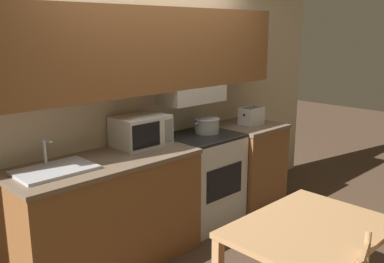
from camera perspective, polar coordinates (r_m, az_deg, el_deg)
ground_plane at (r=4.51m, az=-5.77°, el=-12.39°), size 16.00×16.00×0.00m
wall_back at (r=4.04m, az=-5.51°, el=7.23°), size 5.38×0.38×2.55m
lower_counter_main at (r=3.70m, az=-11.31°, el=-10.63°), size 1.59×0.68×0.94m
lower_counter_right_stub at (r=4.89m, az=7.29°, el=-4.42°), size 0.68×0.68×0.94m
stove_range at (r=4.40m, az=1.31°, el=-6.38°), size 0.72×0.62×0.94m
cooking_pot at (r=4.33m, az=2.00°, el=0.85°), size 0.34×0.26×0.15m
microwave at (r=3.87m, az=-6.83°, el=0.10°), size 0.48×0.35×0.27m
toaster at (r=4.76m, az=7.92°, el=2.08°), size 0.26×0.19×0.19m
sink_basin at (r=3.33m, az=-17.82°, el=-4.84°), size 0.57×0.37×0.23m
dining_table at (r=2.89m, az=15.41°, el=-14.06°), size 1.03×0.77×0.76m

